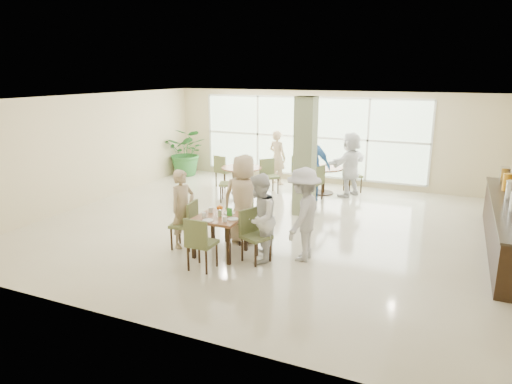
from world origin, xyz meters
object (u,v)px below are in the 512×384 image
at_px(round_table_left, 242,173).
at_px(adult_b, 350,164).
at_px(buffet_counter, 509,223).
at_px(potted_plant, 187,152).
at_px(round_table_right, 323,174).
at_px(teen_left, 183,209).
at_px(adult_standing, 277,157).
at_px(teen_far, 244,199).
at_px(teen_standing, 303,215).
at_px(teen_right, 259,218).
at_px(main_table, 220,222).
at_px(adult_a, 311,166).

bearing_deg(round_table_left, adult_b, 18.39).
distance_m(buffet_counter, potted_plant, 9.72).
distance_m(round_table_right, teen_left, 5.23).
xyz_separation_m(round_table_right, adult_standing, (-1.60, 0.52, 0.25)).
distance_m(teen_left, teen_far, 1.21).
relative_size(round_table_left, round_table_right, 1.04).
height_order(teen_standing, adult_standing, teen_standing).
relative_size(teen_right, adult_b, 0.91).
bearing_deg(teen_far, teen_left, 27.69).
distance_m(main_table, buffet_counter, 5.48).
distance_m(main_table, teen_standing, 1.55).
bearing_deg(teen_left, round_table_right, 1.55).
xyz_separation_m(teen_right, adult_a, (-0.37, 4.26, 0.13)).
height_order(round_table_right, adult_a, adult_a).
distance_m(round_table_left, adult_standing, 1.54).
height_order(main_table, buffet_counter, buffet_counter).
distance_m(buffet_counter, teen_left, 6.23).
distance_m(teen_right, adult_a, 4.27).
bearing_deg(adult_standing, adult_a, 156.63).
bearing_deg(buffet_counter, adult_b, 142.75).
xyz_separation_m(potted_plant, teen_far, (4.35, -4.79, 0.11)).
height_order(teen_far, adult_standing, teen_far).
height_order(potted_plant, adult_a, adult_a).
bearing_deg(round_table_right, adult_standing, 161.88).
distance_m(adult_b, adult_standing, 2.38).
xyz_separation_m(teen_left, teen_standing, (2.34, 0.32, 0.09)).
bearing_deg(buffet_counter, teen_far, -161.86).
bearing_deg(buffet_counter, teen_left, -158.42).
relative_size(adult_b, adult_standing, 1.08).
height_order(round_table_left, teen_left, teen_left).
height_order(buffet_counter, teen_standing, buffet_counter).
bearing_deg(main_table, teen_far, 82.01).
relative_size(main_table, teen_standing, 0.50).
height_order(buffet_counter, teen_left, buffet_counter).
bearing_deg(main_table, potted_plant, 127.17).
bearing_deg(adult_standing, teen_far, 123.17).
height_order(buffet_counter, potted_plant, buffet_counter).
relative_size(teen_standing, adult_b, 0.97).
bearing_deg(adult_standing, teen_left, 111.68).
bearing_deg(teen_left, main_table, -78.94).
height_order(round_table_left, round_table_right, same).
relative_size(teen_left, teen_right, 0.95).
relative_size(buffet_counter, teen_right, 2.91).
xyz_separation_m(round_table_right, teen_standing, (0.95, -4.72, 0.29)).
xyz_separation_m(teen_standing, adult_a, (-1.07, 3.87, 0.08)).
bearing_deg(potted_plant, adult_standing, 1.10).
distance_m(main_table, teen_right, 0.80).
distance_m(main_table, adult_b, 5.33).
height_order(buffet_counter, teen_right, buffet_counter).
relative_size(round_table_left, potted_plant, 0.72).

